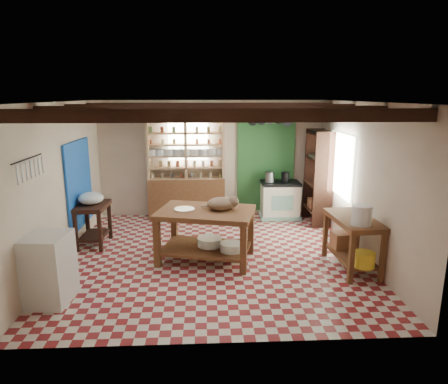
{
  "coord_description": "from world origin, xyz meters",
  "views": [
    {
      "loc": [
        -0.15,
        -6.44,
        2.7
      ],
      "look_at": [
        0.19,
        0.3,
        1.06
      ],
      "focal_mm": 32.0,
      "sensor_mm": 36.0,
      "label": 1
    }
  ],
  "objects_px": {
    "prep_table": "(93,225)",
    "right_counter": "(352,243)",
    "white_cabinet": "(49,269)",
    "cat": "(221,204)",
    "stove": "(280,200)",
    "work_table": "(206,235)"
  },
  "relations": [
    {
      "from": "prep_table",
      "to": "right_counter",
      "type": "height_order",
      "value": "right_counter"
    },
    {
      "from": "right_counter",
      "to": "prep_table",
      "type": "bearing_deg",
      "value": 160.87
    },
    {
      "from": "work_table",
      "to": "stove",
      "type": "height_order",
      "value": "work_table"
    },
    {
      "from": "prep_table",
      "to": "cat",
      "type": "bearing_deg",
      "value": -17.21
    },
    {
      "from": "stove",
      "to": "right_counter",
      "type": "xyz_separation_m",
      "value": [
        0.64,
        -2.75,
        0.01
      ]
    },
    {
      "from": "work_table",
      "to": "right_counter",
      "type": "height_order",
      "value": "work_table"
    },
    {
      "from": "cat",
      "to": "right_counter",
      "type": "bearing_deg",
      "value": -8.14
    },
    {
      "from": "white_cabinet",
      "to": "right_counter",
      "type": "bearing_deg",
      "value": 15.81
    },
    {
      "from": "stove",
      "to": "prep_table",
      "type": "distance_m",
      "value": 4.03
    },
    {
      "from": "work_table",
      "to": "stove",
      "type": "relative_size",
      "value": 1.81
    },
    {
      "from": "cat",
      "to": "prep_table",
      "type": "bearing_deg",
      "value": 165.02
    },
    {
      "from": "prep_table",
      "to": "right_counter",
      "type": "xyz_separation_m",
      "value": [
        4.38,
        -1.24,
        0.03
      ]
    },
    {
      "from": "right_counter",
      "to": "cat",
      "type": "xyz_separation_m",
      "value": [
        -2.06,
        0.44,
        0.55
      ]
    },
    {
      "from": "white_cabinet",
      "to": "right_counter",
      "type": "height_order",
      "value": "white_cabinet"
    },
    {
      "from": "cat",
      "to": "work_table",
      "type": "bearing_deg",
      "value": -178.69
    },
    {
      "from": "prep_table",
      "to": "cat",
      "type": "height_order",
      "value": "cat"
    },
    {
      "from": "prep_table",
      "to": "white_cabinet",
      "type": "xyz_separation_m",
      "value": [
        -0.02,
        -2.08,
        0.08
      ]
    },
    {
      "from": "prep_table",
      "to": "cat",
      "type": "relative_size",
      "value": 1.66
    },
    {
      "from": "work_table",
      "to": "prep_table",
      "type": "xyz_separation_m",
      "value": [
        -2.07,
        0.79,
        -0.04
      ]
    },
    {
      "from": "right_counter",
      "to": "stove",
      "type": "bearing_deg",
      "value": 99.74
    },
    {
      "from": "stove",
      "to": "cat",
      "type": "relative_size",
      "value": 1.8
    },
    {
      "from": "right_counter",
      "to": "cat",
      "type": "relative_size",
      "value": 2.51
    }
  ]
}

